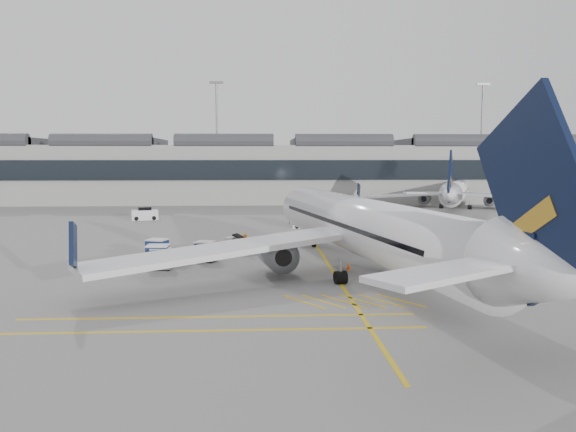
{
  "coord_description": "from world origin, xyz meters",
  "views": [
    {
      "loc": [
        4.31,
        -40.51,
        8.82
      ],
      "look_at": [
        6.68,
        5.29,
        4.0
      ],
      "focal_mm": 35.0,
      "sensor_mm": 36.0,
      "label": 1
    }
  ],
  "objects_px": {
    "ramp_agent_a": "(246,245)",
    "ramp_agent_b": "(276,253)",
    "baggage_cart_a": "(206,251)",
    "pushback_tug": "(174,257)",
    "airliner_main": "(368,229)",
    "belt_loader": "(239,247)"
  },
  "relations": [
    {
      "from": "belt_loader",
      "to": "ramp_agent_b",
      "type": "height_order",
      "value": "belt_loader"
    },
    {
      "from": "belt_loader",
      "to": "pushback_tug",
      "type": "bearing_deg",
      "value": -108.18
    },
    {
      "from": "baggage_cart_a",
      "to": "ramp_agent_b",
      "type": "distance_m",
      "value": 6.02
    },
    {
      "from": "airliner_main",
      "to": "belt_loader",
      "type": "distance_m",
      "value": 15.14
    },
    {
      "from": "belt_loader",
      "to": "ramp_agent_b",
      "type": "distance_m",
      "value": 6.45
    },
    {
      "from": "ramp_agent_a",
      "to": "ramp_agent_b",
      "type": "height_order",
      "value": "ramp_agent_a"
    },
    {
      "from": "airliner_main",
      "to": "belt_loader",
      "type": "height_order",
      "value": "airliner_main"
    },
    {
      "from": "airliner_main",
      "to": "baggage_cart_a",
      "type": "distance_m",
      "value": 14.33
    },
    {
      "from": "baggage_cart_a",
      "to": "ramp_agent_a",
      "type": "distance_m",
      "value": 4.48
    },
    {
      "from": "baggage_cart_a",
      "to": "ramp_agent_b",
      "type": "xyz_separation_m",
      "value": [
        5.96,
        -0.82,
        -0.12
      ]
    },
    {
      "from": "airliner_main",
      "to": "baggage_cart_a",
      "type": "height_order",
      "value": "airliner_main"
    },
    {
      "from": "airliner_main",
      "to": "pushback_tug",
      "type": "xyz_separation_m",
      "value": [
        -15.13,
        5.35,
        -2.94
      ]
    },
    {
      "from": "ramp_agent_a",
      "to": "pushback_tug",
      "type": "xyz_separation_m",
      "value": [
        -5.84,
        -3.95,
        -0.37
      ]
    },
    {
      "from": "airliner_main",
      "to": "pushback_tug",
      "type": "relative_size",
      "value": 18.03
    },
    {
      "from": "airliner_main",
      "to": "ramp_agent_a",
      "type": "distance_m",
      "value": 13.39
    },
    {
      "from": "pushback_tug",
      "to": "baggage_cart_a",
      "type": "bearing_deg",
      "value": 23.63
    },
    {
      "from": "baggage_cart_a",
      "to": "pushback_tug",
      "type": "xyz_separation_m",
      "value": [
        -2.52,
        -0.94,
        -0.34
      ]
    },
    {
      "from": "airliner_main",
      "to": "ramp_agent_b",
      "type": "relative_size",
      "value": 27.58
    },
    {
      "from": "pushback_tug",
      "to": "airliner_main",
      "type": "bearing_deg",
      "value": -16.28
    },
    {
      "from": "baggage_cart_a",
      "to": "ramp_agent_a",
      "type": "xyz_separation_m",
      "value": [
        3.32,
        3.01,
        0.03
      ]
    },
    {
      "from": "airliner_main",
      "to": "ramp_agent_b",
      "type": "xyz_separation_m",
      "value": [
        -6.65,
        5.47,
        -2.72
      ]
    },
    {
      "from": "belt_loader",
      "to": "ramp_agent_a",
      "type": "relative_size",
      "value": 2.2
    }
  ]
}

